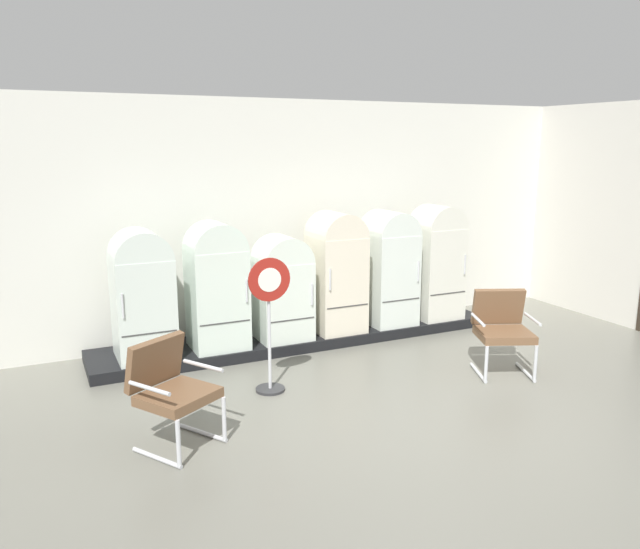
# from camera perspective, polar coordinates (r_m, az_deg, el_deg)

# --- Properties ---
(ground) EXTENTS (12.00, 10.00, 0.05)m
(ground) POSITION_cam_1_polar(r_m,az_deg,el_deg) (6.06, 10.16, -14.43)
(ground) COLOR slate
(back_wall) EXTENTS (11.76, 0.12, 3.23)m
(back_wall) POSITION_cam_1_polar(r_m,az_deg,el_deg) (8.72, -3.47, 5.24)
(back_wall) COLOR silver
(back_wall) RESTS_ON ground
(side_wall_right) EXTENTS (0.16, 2.20, 3.23)m
(side_wall_right) POSITION_cam_1_polar(r_m,az_deg,el_deg) (10.49, 23.67, 5.25)
(side_wall_right) COLOR silver
(side_wall_right) RESTS_ON ground
(display_plinth) EXTENTS (5.52, 0.95, 0.14)m
(display_plinth) POSITION_cam_1_polar(r_m,az_deg,el_deg) (8.48, -1.73, -5.74)
(display_plinth) COLOR black
(display_plinth) RESTS_ON ground
(refrigerator_0) EXTENTS (0.67, 0.72, 1.53)m
(refrigerator_0) POSITION_cam_1_polar(r_m,az_deg,el_deg) (7.60, -15.97, -1.42)
(refrigerator_0) COLOR silver
(refrigerator_0) RESTS_ON display_plinth
(refrigerator_1) EXTENTS (0.67, 0.66, 1.57)m
(refrigerator_1) POSITION_cam_1_polar(r_m,az_deg,el_deg) (7.75, -9.45, -0.69)
(refrigerator_1) COLOR silver
(refrigerator_1) RESTS_ON display_plinth
(refrigerator_2) EXTENTS (0.67, 0.62, 1.36)m
(refrigerator_2) POSITION_cam_1_polar(r_m,az_deg,el_deg) (8.03, -3.45, -1.01)
(refrigerator_2) COLOR silver
(refrigerator_2) RESTS_ON display_plinth
(refrigerator_3) EXTENTS (0.65, 0.71, 1.61)m
(refrigerator_3) POSITION_cam_1_polar(r_m,az_deg,el_deg) (8.36, 1.48, 0.57)
(refrigerator_3) COLOR beige
(refrigerator_3) RESTS_ON display_plinth
(refrigerator_4) EXTENTS (0.64, 0.71, 1.59)m
(refrigerator_4) POSITION_cam_1_polar(r_m,az_deg,el_deg) (8.76, 6.31, 0.94)
(refrigerator_4) COLOR silver
(refrigerator_4) RESTS_ON display_plinth
(refrigerator_5) EXTENTS (0.65, 0.62, 1.64)m
(refrigerator_5) POSITION_cam_1_polar(r_m,az_deg,el_deg) (9.14, 10.65, 1.45)
(refrigerator_5) COLOR silver
(refrigerator_5) RESTS_ON display_plinth
(armchair_left) EXTENTS (0.85, 0.86, 0.96)m
(armchair_left) POSITION_cam_1_polar(r_m,az_deg,el_deg) (5.71, -13.52, -9.90)
(armchair_left) COLOR silver
(armchair_left) RESTS_ON ground
(armchair_right) EXTENTS (0.81, 0.82, 0.96)m
(armchair_right) POSITION_cam_1_polar(r_m,az_deg,el_deg) (7.58, 16.35, -4.56)
(armchair_right) COLOR silver
(armchair_right) RESTS_ON ground
(sign_stand) EXTENTS (0.47, 0.32, 1.48)m
(sign_stand) POSITION_cam_1_polar(r_m,az_deg,el_deg) (6.67, -4.64, -4.76)
(sign_stand) COLOR #2D2D30
(sign_stand) RESTS_ON ground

